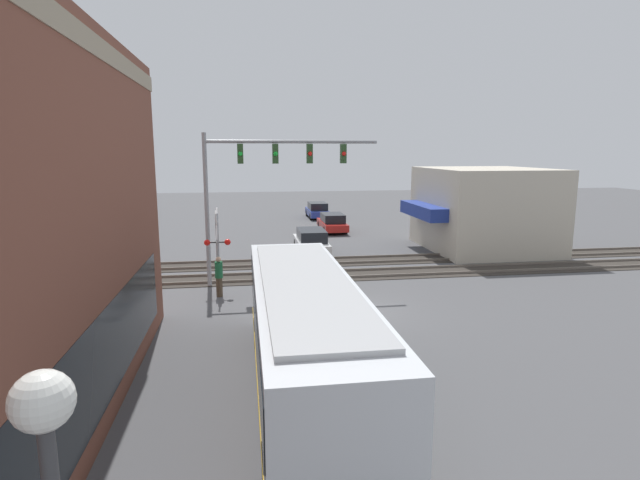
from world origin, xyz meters
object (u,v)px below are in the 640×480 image
(city_bus, at_px, (306,332))
(parked_car_white, at_px, (311,242))
(pedestrian_near_bus, at_px, (374,357))
(parked_car_blue, at_px, (317,211))
(pedestrian_at_crossing, at_px, (219,276))
(crossing_signal, at_px, (217,242))
(parked_car_red, at_px, (332,223))

(city_bus, bearing_deg, parked_car_white, -8.09)
(parked_car_white, relative_size, pedestrian_near_bus, 2.94)
(parked_car_blue, distance_m, pedestrian_near_bus, 34.75)
(city_bus, relative_size, parked_car_blue, 2.42)
(parked_car_white, bearing_deg, pedestrian_at_crossing, 149.02)
(crossing_signal, relative_size, parked_car_white, 0.78)
(parked_car_white, bearing_deg, parked_car_red, -18.80)
(parked_car_white, relative_size, parked_car_red, 1.03)
(crossing_signal, distance_m, parked_car_blue, 25.81)
(crossing_signal, xyz_separation_m, parked_car_blue, (24.44, -8.13, -1.60))
(crossing_signal, distance_m, parked_car_white, 9.75)
(parked_car_blue, xyz_separation_m, pedestrian_near_bus, (-34.57, 3.54, 0.15))
(crossing_signal, bearing_deg, parked_car_white, -33.65)
(city_bus, xyz_separation_m, pedestrian_near_bus, (0.14, -1.86, -0.89))
(crossing_signal, distance_m, pedestrian_near_bus, 11.21)
(parked_car_red, height_order, pedestrian_at_crossing, pedestrian_at_crossing)
(crossing_signal, height_order, parked_car_white, crossing_signal)
(crossing_signal, xyz_separation_m, pedestrian_at_crossing, (-0.77, -0.06, -1.38))
(crossing_signal, distance_m, pedestrian_at_crossing, 1.58)
(parked_car_white, xyz_separation_m, parked_car_blue, (16.43, -2.80, -0.01))
(city_bus, relative_size, parked_car_white, 2.28)
(crossing_signal, relative_size, parked_car_blue, 0.83)
(city_bus, relative_size, pedestrian_at_crossing, 6.21)
(parked_car_white, distance_m, pedestrian_near_bus, 18.15)
(parked_car_red, bearing_deg, parked_car_blue, 0.00)
(parked_car_blue, height_order, pedestrian_near_bus, pedestrian_near_bus)
(city_bus, height_order, parked_car_blue, city_bus)
(city_bus, xyz_separation_m, parked_car_red, (26.51, -5.40, -1.05))
(pedestrian_at_crossing, height_order, pedestrian_near_bus, pedestrian_at_crossing)
(parked_car_white, height_order, parked_car_blue, parked_car_white)
(city_bus, relative_size, crossing_signal, 2.93)
(crossing_signal, height_order, pedestrian_near_bus, crossing_signal)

